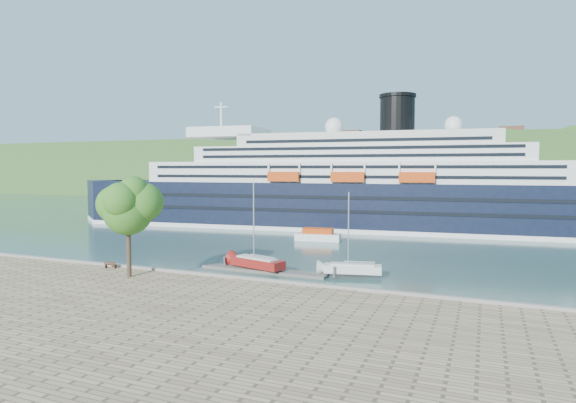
% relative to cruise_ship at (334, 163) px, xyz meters
% --- Properties ---
extents(ground, '(400.00, 400.00, 0.00)m').
position_rel_cruise_ship_xyz_m(ground, '(1.23, -51.70, -13.40)').
color(ground, '#2D5048').
rests_on(ground, ground).
extents(far_hillside, '(400.00, 50.00, 24.00)m').
position_rel_cruise_ship_xyz_m(far_hillside, '(1.23, 93.30, -1.40)').
color(far_hillside, '#2E5220').
rests_on(far_hillside, ground).
extents(quay_coping, '(220.00, 0.50, 0.30)m').
position_rel_cruise_ship_xyz_m(quay_coping, '(1.23, -51.90, -12.25)').
color(quay_coping, slate).
rests_on(quay_coping, promenade).
extents(cruise_ship, '(120.50, 28.81, 26.81)m').
position_rel_cruise_ship_xyz_m(cruise_ship, '(0.00, 0.00, 0.00)').
color(cruise_ship, black).
rests_on(cruise_ship, ground).
extents(park_bench, '(1.44, 0.88, 0.86)m').
position_rel_cruise_ship_xyz_m(park_bench, '(-10.19, -52.90, -11.98)').
color(park_bench, '#4E2916').
rests_on(park_bench, promenade).
extents(promenade_tree, '(6.84, 6.84, 11.34)m').
position_rel_cruise_ship_xyz_m(promenade_tree, '(-5.32, -55.51, -6.74)').
color(promenade_tree, '#296019').
rests_on(promenade_tree, promenade).
extents(floating_pontoon, '(15.93, 2.26, 0.35)m').
position_rel_cruise_ship_xyz_m(floating_pontoon, '(4.72, -44.08, -13.23)').
color(floating_pontoon, '#68635C').
rests_on(floating_pontoon, ground).
extents(sailboat_red, '(8.21, 4.36, 10.22)m').
position_rel_cruise_ship_xyz_m(sailboat_red, '(3.91, -43.97, -8.30)').
color(sailboat_red, maroon).
rests_on(sailboat_red, ground).
extents(sailboat_white_far, '(7.39, 3.50, 9.21)m').
position_rel_cruise_ship_xyz_m(sailboat_white_far, '(15.20, -42.53, -8.80)').
color(sailboat_white_far, silver).
rests_on(sailboat_white_far, ground).
extents(tender_launch, '(8.00, 3.62, 2.14)m').
position_rel_cruise_ship_xyz_m(tender_launch, '(2.73, -18.04, -12.34)').
color(tender_launch, '#CA3C0B').
rests_on(tender_launch, ground).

